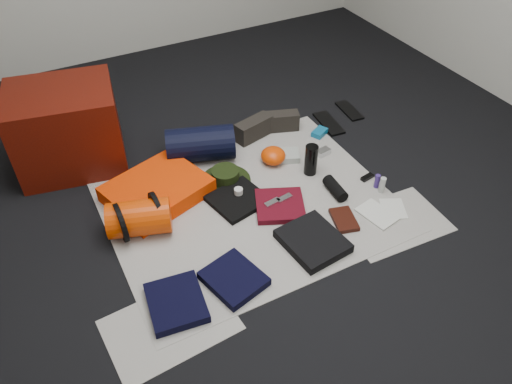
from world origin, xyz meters
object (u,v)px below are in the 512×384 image
paperback_book (344,220)px  water_bottle (311,160)px  compact_camera (323,152)px  red_cabinet (67,128)px  navy_duffel (200,144)px  stuff_sack (139,218)px  sleeping_pad (157,190)px

paperback_book → water_bottle: bearing=97.2°
water_bottle → compact_camera: (0.18, 0.12, -0.08)m
red_cabinet → water_bottle: (1.27, -0.80, -0.15)m
compact_camera → paperback_book: bearing=-122.2°
water_bottle → navy_duffel: bearing=140.2°
stuff_sack → red_cabinet: bearing=102.4°
navy_duffel → sleeping_pad: bearing=-130.6°
red_cabinet → sleeping_pad: bearing=-47.7°
sleeping_pad → compact_camera: bearing=-5.7°
red_cabinet → sleeping_pad: 0.70m
sleeping_pad → stuff_sack: size_ratio=1.62×
red_cabinet → navy_duffel: bearing=-14.9°
red_cabinet → stuff_sack: (0.18, -0.80, -0.15)m
navy_duffel → paperback_book: bearing=-43.4°
water_bottle → paperback_book: 0.47m
navy_duffel → compact_camera: 0.80m
navy_duffel → stuff_sack: bearing=-121.7°
stuff_sack → paperback_book: bearing=-24.0°
stuff_sack → paperback_book: stuff_sack is taller
stuff_sack → navy_duffel: size_ratio=0.78×
stuff_sack → navy_duffel: bearing=39.5°
water_bottle → sleeping_pad: bearing=165.9°
red_cabinet → paperback_book: (1.21, -1.26, -0.24)m
red_cabinet → paperback_book: 1.76m
stuff_sack → water_bottle: size_ratio=1.67×
sleeping_pad → compact_camera: size_ratio=5.90×
stuff_sack → compact_camera: (1.27, 0.12, -0.08)m
navy_duffel → water_bottle: size_ratio=2.13×
red_cabinet → navy_duffel: red_cabinet is taller
water_bottle → compact_camera: 0.23m
compact_camera → paperback_book: 0.63m
navy_duffel → compact_camera: size_ratio=4.66×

